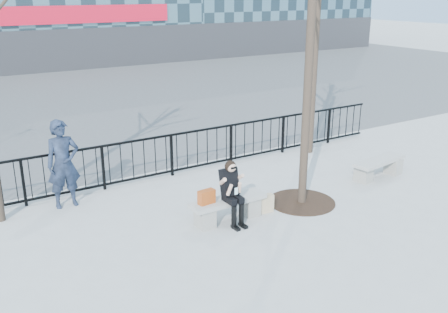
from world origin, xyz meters
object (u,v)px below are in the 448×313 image
bench_second (379,166)px  standing_man (63,164)px  seated_woman (232,193)px  bench_main (228,207)px

bench_second → standing_man: (-7.22, 2.43, 0.68)m
bench_second → seated_woman: (-4.60, -0.25, 0.37)m
bench_second → standing_man: 7.65m
standing_man → seated_woman: bearing=-45.3°
bench_main → seated_woman: size_ratio=1.23×
seated_woman → bench_second: bearing=3.1°
bench_second → standing_man: bearing=153.4°
bench_main → bench_second: bearing=1.1°
bench_main → seated_woman: bearing=-90.0°
bench_main → standing_man: 3.70m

